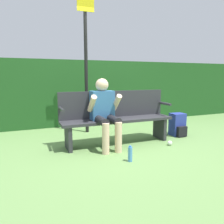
{
  "coord_description": "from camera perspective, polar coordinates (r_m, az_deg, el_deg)",
  "views": [
    {
      "loc": [
        -1.49,
        -3.41,
        1.17
      ],
      "look_at": [
        -0.15,
        -0.1,
        0.59
      ],
      "focal_mm": 35.0,
      "sensor_mm": 36.0,
      "label": 1
    }
  ],
  "objects": [
    {
      "name": "water_bottle",
      "position": [
        3.1,
        4.77,
        -10.88
      ],
      "size": [
        0.06,
        0.06,
        0.23
      ],
      "color": "#4C8CCC",
      "rests_on": "ground"
    },
    {
      "name": "ground_plane",
      "position": [
        3.9,
        1.51,
        -8.22
      ],
      "size": [
        40.0,
        40.0,
        0.0
      ],
      "primitive_type": "plane",
      "color": "#668E4C"
    },
    {
      "name": "litter_crumple",
      "position": [
        3.92,
        14.86,
        -7.84
      ],
      "size": [
        0.08,
        0.08,
        0.08
      ],
      "color": "silver",
      "rests_on": "ground"
    },
    {
      "name": "park_bench",
      "position": [
        3.85,
        1.13,
        -1.08
      ],
      "size": [
        1.98,
        0.41,
        0.92
      ],
      "color": "#2D2D33",
      "rests_on": "ground"
    },
    {
      "name": "person_seated",
      "position": [
        3.59,
        -1.99,
        0.65
      ],
      "size": [
        0.52,
        0.62,
        1.14
      ],
      "color": "#336699",
      "rests_on": "ground"
    },
    {
      "name": "backpack",
      "position": [
        4.56,
        16.78,
        -3.29
      ],
      "size": [
        0.27,
        0.3,
        0.45
      ],
      "color": "#283893",
      "rests_on": "ground"
    },
    {
      "name": "hedge_back",
      "position": [
        5.47,
        -6.17,
        5.07
      ],
      "size": [
        12.0,
        0.35,
        1.55
      ],
      "color": "#1E4C1E",
      "rests_on": "ground"
    },
    {
      "name": "signpost",
      "position": [
        4.57,
        -6.81,
        13.73
      ],
      "size": [
        0.34,
        0.09,
        2.74
      ],
      "color": "black",
      "rests_on": "ground"
    }
  ]
}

